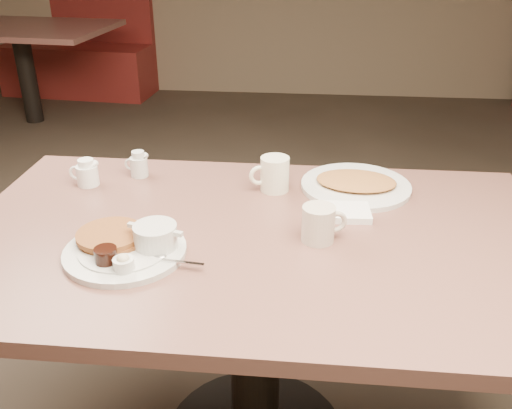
# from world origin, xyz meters

# --- Properties ---
(diner_table) EXTENTS (1.50, 0.90, 0.75)m
(diner_table) POSITION_xyz_m (0.00, 0.00, 0.58)
(diner_table) COLOR #84564C
(diner_table) RESTS_ON ground
(main_plate) EXTENTS (0.37, 0.35, 0.07)m
(main_plate) POSITION_xyz_m (-0.28, -0.12, 0.77)
(main_plate) COLOR silver
(main_plate) RESTS_ON diner_table
(coffee_mug_near) EXTENTS (0.12, 0.10, 0.09)m
(coffee_mug_near) POSITION_xyz_m (0.16, -0.02, 0.80)
(coffee_mug_near) COLOR beige
(coffee_mug_near) RESTS_ON diner_table
(napkin) EXTENTS (0.13, 0.11, 0.02)m
(napkin) POSITION_xyz_m (0.23, 0.12, 0.76)
(napkin) COLOR white
(napkin) RESTS_ON diner_table
(coffee_mug_far) EXTENTS (0.13, 0.10, 0.10)m
(coffee_mug_far) POSITION_xyz_m (0.03, 0.26, 0.80)
(coffee_mug_far) COLOR white
(coffee_mug_far) RESTS_ON diner_table
(creamer_left) EXTENTS (0.10, 0.08, 0.08)m
(creamer_left) POSITION_xyz_m (-0.52, 0.24, 0.79)
(creamer_left) COLOR white
(creamer_left) RESTS_ON diner_table
(creamer_right) EXTENTS (0.08, 0.07, 0.08)m
(creamer_right) POSITION_xyz_m (-0.39, 0.32, 0.79)
(creamer_right) COLOR silver
(creamer_right) RESTS_ON diner_table
(hash_plate) EXTENTS (0.35, 0.35, 0.04)m
(hash_plate) POSITION_xyz_m (0.27, 0.29, 0.76)
(hash_plate) COLOR silver
(hash_plate) RESTS_ON diner_table
(booth_back_left) EXTENTS (1.49, 1.70, 1.12)m
(booth_back_left) POSITION_xyz_m (-2.03, 3.79, 0.41)
(booth_back_left) COLOR maroon
(booth_back_left) RESTS_ON ground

